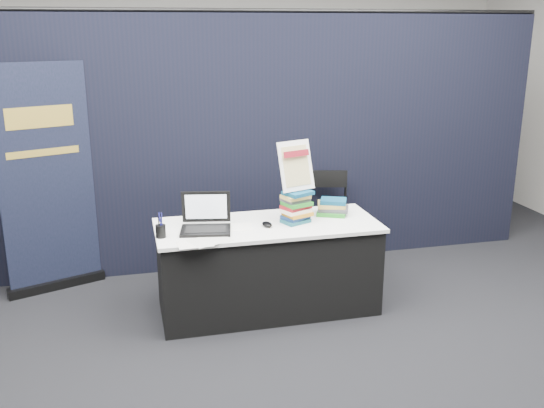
{
  "coord_description": "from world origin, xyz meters",
  "views": [
    {
      "loc": [
        -1.08,
        -3.97,
        2.29
      ],
      "look_at": [
        0.04,
        0.55,
        0.91
      ],
      "focal_mm": 40.0,
      "sensor_mm": 36.0,
      "label": 1
    }
  ],
  "objects_px": {
    "book_stack_tall": "(297,207)",
    "stacking_chair": "(331,217)",
    "display_table": "(268,267)",
    "pullup_banner": "(48,193)",
    "laptop": "(205,222)",
    "book_stack_short": "(333,207)",
    "info_sign": "(296,166)"
  },
  "relations": [
    {
      "from": "book_stack_tall",
      "to": "stacking_chair",
      "type": "bearing_deg",
      "value": 52.38
    },
    {
      "from": "display_table",
      "to": "pullup_banner",
      "type": "relative_size",
      "value": 0.9
    },
    {
      "from": "book_stack_tall",
      "to": "stacking_chair",
      "type": "distance_m",
      "value": 0.97
    },
    {
      "from": "display_table",
      "to": "laptop",
      "type": "bearing_deg",
      "value": -176.86
    },
    {
      "from": "pullup_banner",
      "to": "stacking_chair",
      "type": "xyz_separation_m",
      "value": [
        2.55,
        -0.16,
        -0.36
      ]
    },
    {
      "from": "display_table",
      "to": "laptop",
      "type": "distance_m",
      "value": 0.68
    },
    {
      "from": "book_stack_short",
      "to": "stacking_chair",
      "type": "height_order",
      "value": "stacking_chair"
    },
    {
      "from": "display_table",
      "to": "stacking_chair",
      "type": "xyz_separation_m",
      "value": [
        0.79,
        0.7,
        0.15
      ]
    },
    {
      "from": "laptop",
      "to": "book_stack_short",
      "type": "bearing_deg",
      "value": 17.97
    },
    {
      "from": "book_stack_tall",
      "to": "pullup_banner",
      "type": "relative_size",
      "value": 0.13
    },
    {
      "from": "book_stack_tall",
      "to": "book_stack_short",
      "type": "xyz_separation_m",
      "value": [
        0.36,
        0.13,
        -0.06
      ]
    },
    {
      "from": "pullup_banner",
      "to": "laptop",
      "type": "bearing_deg",
      "value": -56.56
    },
    {
      "from": "book_stack_short",
      "to": "pullup_banner",
      "type": "xyz_separation_m",
      "value": [
        -2.35,
        0.75,
        0.07
      ]
    },
    {
      "from": "book_stack_tall",
      "to": "stacking_chair",
      "type": "xyz_separation_m",
      "value": [
        0.55,
        0.72,
        -0.35
      ]
    },
    {
      "from": "display_table",
      "to": "book_stack_tall",
      "type": "relative_size",
      "value": 6.84
    },
    {
      "from": "book_stack_tall",
      "to": "info_sign",
      "type": "distance_m",
      "value": 0.33
    },
    {
      "from": "book_stack_short",
      "to": "info_sign",
      "type": "relative_size",
      "value": 0.68
    },
    {
      "from": "display_table",
      "to": "stacking_chair",
      "type": "distance_m",
      "value": 1.07
    },
    {
      "from": "book_stack_tall",
      "to": "pullup_banner",
      "type": "distance_m",
      "value": 2.18
    },
    {
      "from": "display_table",
      "to": "book_stack_tall",
      "type": "bearing_deg",
      "value": -3.05
    },
    {
      "from": "info_sign",
      "to": "pullup_banner",
      "type": "height_order",
      "value": "pullup_banner"
    },
    {
      "from": "laptop",
      "to": "info_sign",
      "type": "xyz_separation_m",
      "value": [
        0.75,
        0.05,
        0.39
      ]
    },
    {
      "from": "display_table",
      "to": "laptop",
      "type": "height_order",
      "value": "laptop"
    },
    {
      "from": "book_stack_short",
      "to": "pullup_banner",
      "type": "height_order",
      "value": "pullup_banner"
    },
    {
      "from": "laptop",
      "to": "book_stack_tall",
      "type": "bearing_deg",
      "value": 11.77
    },
    {
      "from": "info_sign",
      "to": "pullup_banner",
      "type": "relative_size",
      "value": 0.21
    },
    {
      "from": "book_stack_short",
      "to": "stacking_chair",
      "type": "distance_m",
      "value": 0.68
    },
    {
      "from": "display_table",
      "to": "pullup_banner",
      "type": "xyz_separation_m",
      "value": [
        -1.76,
        0.87,
        0.51
      ]
    },
    {
      "from": "laptop",
      "to": "stacking_chair",
      "type": "xyz_separation_m",
      "value": [
        1.3,
        0.73,
        -0.29
      ]
    },
    {
      "from": "info_sign",
      "to": "stacking_chair",
      "type": "distance_m",
      "value": 1.11
    },
    {
      "from": "stacking_chair",
      "to": "book_stack_short",
      "type": "bearing_deg",
      "value": -94.45
    },
    {
      "from": "display_table",
      "to": "pullup_banner",
      "type": "bearing_deg",
      "value": 153.7
    }
  ]
}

